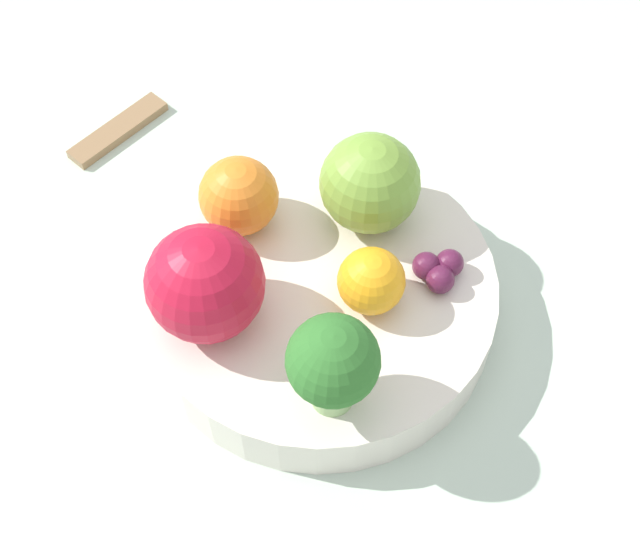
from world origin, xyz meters
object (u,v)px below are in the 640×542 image
(bowl, at_px, (320,298))
(apple_red, at_px, (205,284))
(apple_green, at_px, (370,183))
(orange_back, at_px, (372,280))
(broccoli, at_px, (333,364))
(orange_front, at_px, (239,196))
(spoon, at_px, (118,130))
(grape_cluster, at_px, (439,269))

(bowl, xyz_separation_m, apple_red, (0.04, 0.04, 0.05))
(apple_green, bearing_deg, orange_back, 113.06)
(apple_red, height_order, apple_green, apple_red)
(broccoli, height_order, orange_front, broccoli)
(spoon, bearing_deg, broccoli, 146.96)
(spoon, bearing_deg, apple_green, 172.99)
(broccoli, height_order, apple_green, broccoli)
(broccoli, bearing_deg, orange_back, -86.20)
(broccoli, relative_size, grape_cluster, 2.21)
(bowl, bearing_deg, broccoli, 118.34)
(apple_green, distance_m, orange_back, 0.06)
(spoon, bearing_deg, orange_back, 160.11)
(orange_back, bearing_deg, bowl, 1.68)
(apple_red, bearing_deg, orange_back, -149.38)
(broccoli, relative_size, apple_green, 1.09)
(broccoli, distance_m, spoon, 0.25)
(bowl, xyz_separation_m, orange_back, (-0.03, -0.00, 0.03))
(apple_green, xyz_separation_m, spoon, (0.18, -0.02, -0.06))
(orange_front, xyz_separation_m, grape_cluster, (-0.11, -0.01, -0.01))
(apple_red, xyz_separation_m, apple_green, (-0.05, -0.09, -0.00))
(bowl, relative_size, orange_front, 4.37)
(orange_front, bearing_deg, apple_red, 101.74)
(apple_red, relative_size, orange_front, 1.38)
(broccoli, bearing_deg, orange_front, -42.11)
(bowl, bearing_deg, apple_red, 43.82)
(bowl, height_order, orange_back, orange_back)
(orange_front, distance_m, grape_cluster, 0.11)
(bowl, height_order, apple_green, apple_green)
(bowl, distance_m, grape_cluster, 0.07)
(broccoli, xyz_separation_m, spoon, (0.21, -0.13, -0.06))
(orange_front, height_order, grape_cluster, orange_front)
(orange_front, relative_size, orange_back, 1.23)
(grape_cluster, bearing_deg, broccoli, 74.73)
(broccoli, xyz_separation_m, orange_back, (0.00, -0.06, -0.02))
(orange_back, xyz_separation_m, grape_cluster, (-0.03, -0.03, -0.01))
(bowl, bearing_deg, orange_front, -19.60)
(apple_green, xyz_separation_m, grape_cluster, (-0.05, 0.02, -0.02))
(bowl, bearing_deg, spoon, -23.05)
(broccoli, bearing_deg, bowl, -61.66)
(orange_front, height_order, spoon, orange_front)
(bowl, xyz_separation_m, grape_cluster, (-0.06, -0.03, 0.02))
(apple_red, height_order, grape_cluster, apple_red)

